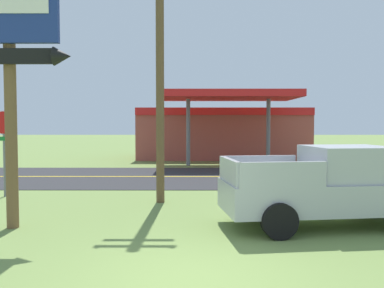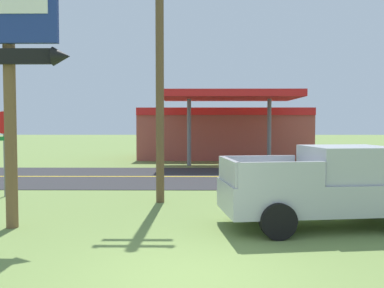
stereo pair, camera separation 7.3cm
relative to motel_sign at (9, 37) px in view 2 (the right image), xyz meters
The scene contains 8 objects.
ground_plane 6.97m from the motel_sign, 37.11° to the right, with size 180.00×180.00×0.00m, color olive.
road_asphalt 11.59m from the motel_sign, 66.64° to the left, with size 140.00×8.00×0.02m, color #2B2B2D.
road_centre_line 11.58m from the motel_sign, 66.64° to the left, with size 126.00×0.20×0.01m, color gold.
motel_sign is the anchor object (origin of this frame).
stop_sign 5.55m from the motel_sign, 116.52° to the left, with size 0.80×0.08×2.95m.
utility_pole 4.72m from the motel_sign, 46.72° to the left, with size 1.69×0.26×8.99m.
gas_station 22.00m from the motel_sign, 73.09° to the left, with size 12.00×11.50×4.40m.
pickup_silver_parked_on_lawn 8.48m from the motel_sign, ahead, with size 5.41×2.74×1.96m.
Camera 2 is at (0.15, -6.65, 2.50)m, focal length 39.22 mm.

